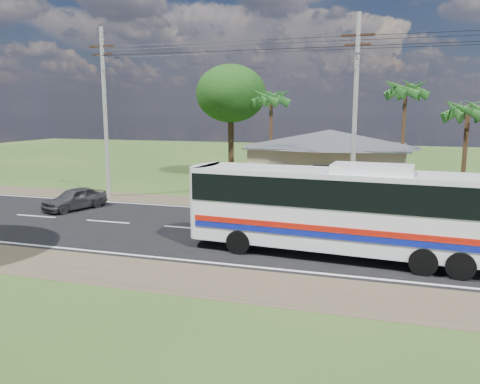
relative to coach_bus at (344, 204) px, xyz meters
name	(u,v)px	position (x,y,z in m)	size (l,w,h in m)	color
ground	(276,235)	(-3.21, 2.41, -2.14)	(120.00, 120.00, 0.00)	#2C491A
road	(276,235)	(-3.21, 2.41, -2.13)	(120.00, 16.00, 0.03)	black
house	(329,154)	(-2.21, 15.41, 0.50)	(12.40, 10.00, 5.00)	tan
utility_poles	(349,110)	(-0.55, 8.90, 3.63)	(32.80, 2.22, 11.00)	#9E9E99
palm_near	(468,111)	(6.29, 13.41, 3.57)	(2.80, 2.80, 6.70)	#47301E
palm_mid	(406,90)	(2.79, 17.91, 5.02)	(2.80, 2.80, 8.20)	#47301E
palm_far	(271,98)	(-7.21, 18.41, 4.54)	(2.80, 2.80, 7.70)	#47301E
tree_behind_house	(231,94)	(-11.21, 20.41, 4.98)	(6.00, 6.00, 9.61)	#47301E
coach_bus	(344,204)	(0.00, 0.00, 0.00)	(12.20, 3.45, 3.74)	white
person	(480,211)	(6.11, 6.52, -1.28)	(0.63, 0.41, 1.72)	navy
small_car	(75,199)	(-15.79, 4.62, -1.49)	(1.54, 3.82, 1.30)	#2A2A2D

